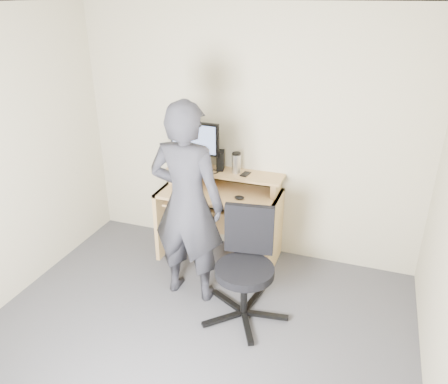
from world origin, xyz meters
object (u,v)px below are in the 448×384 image
Objects in this scene: monitor at (195,141)px; office_chair at (246,261)px; desk at (222,207)px; person at (187,204)px.

office_chair is (0.82, -0.88, -0.69)m from monitor.
monitor is at bearing 124.97° from office_chair.
monitor is at bearing 171.37° from desk.
person reaches higher than office_chair.
desk is 0.66× the size of person.
person is (0.25, -0.78, -0.30)m from monitor.
office_chair is 0.70m from person.
office_chair is at bearing 171.45° from person.
desk is 2.29× the size of monitor.
office_chair is (0.51, -0.83, -0.03)m from desk.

